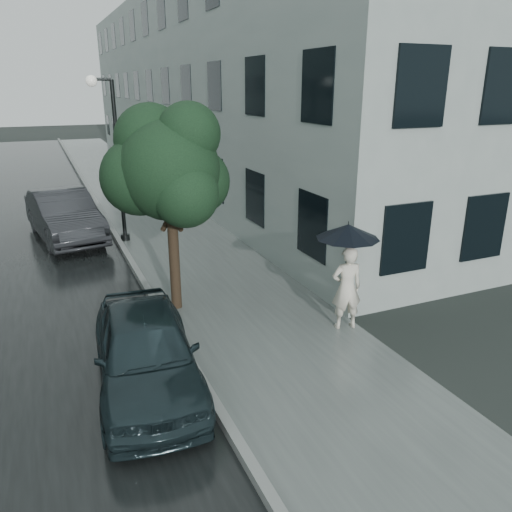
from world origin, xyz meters
name	(u,v)px	position (x,y,z in m)	size (l,w,h in m)	color
ground	(297,375)	(0.00, 0.00, 0.00)	(120.00, 120.00, 0.00)	black
sidewalk	(154,214)	(0.25, 12.00, 0.00)	(3.50, 60.00, 0.01)	slate
kerb_near	(104,217)	(-1.57, 12.00, 0.07)	(0.15, 60.00, 0.15)	slate
building_near	(216,88)	(5.47, 19.50, 4.50)	(7.02, 36.00, 9.00)	gray
pedestrian	(347,288)	(1.70, 1.19, 0.86)	(0.62, 0.41, 1.69)	beige
umbrella	(348,231)	(1.68, 1.24, 2.00)	(1.46, 1.46, 1.25)	black
street_tree	(168,168)	(-1.15, 3.55, 3.05)	(2.68, 2.43, 4.36)	#332619
lamp_post	(112,150)	(-1.48, 9.00, 2.81)	(0.85, 0.32, 4.90)	black
car_near	(146,350)	(-2.37, 0.68, 0.66)	(1.55, 3.84, 1.31)	black
car_far	(64,215)	(-3.00, 9.94, 0.76)	(1.60, 4.59, 1.51)	#25272B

